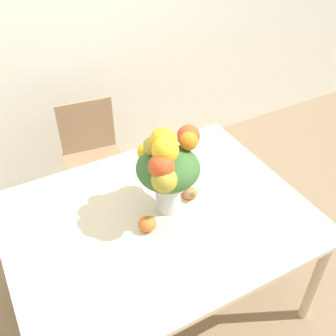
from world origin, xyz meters
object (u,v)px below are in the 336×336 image
at_px(flower_vase, 168,166).
at_px(pumpkin, 147,224).
at_px(turkey_figurine, 190,192).
at_px(dining_chair_near_window, 94,159).

xyz_separation_m(flower_vase, pumpkin, (-0.16, -0.08, -0.25)).
height_order(pumpkin, turkey_figurine, pumpkin).
relative_size(flower_vase, turkey_figurine, 4.45).
bearing_deg(flower_vase, pumpkin, -153.43).
relative_size(pumpkin, turkey_figurine, 0.81).
bearing_deg(turkey_figurine, pumpkin, -161.34).
height_order(turkey_figurine, dining_chair_near_window, dining_chair_near_window).
bearing_deg(flower_vase, turkey_figurine, 9.42).
bearing_deg(pumpkin, dining_chair_near_window, 86.76).
distance_m(flower_vase, pumpkin, 0.31).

